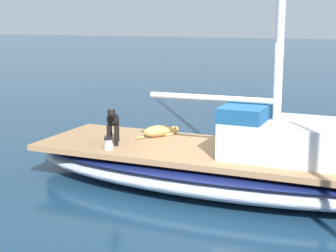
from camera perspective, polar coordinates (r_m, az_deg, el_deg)
ground_plane at (r=9.26m, az=5.82°, el=-6.59°), size 120.00×120.00×0.00m
sailboat_main at (r=9.16m, az=5.86°, el=-4.60°), size 2.80×7.33×0.66m
cabin_house at (r=8.73m, az=12.94°, el=-1.12°), size 1.49×2.27×0.84m
dog_black at (r=9.42m, az=-5.99°, el=0.53°), size 0.89×0.45×0.70m
dog_tan at (r=10.04m, az=-0.95°, el=-0.54°), size 0.81×0.64×0.22m
deck_winch at (r=9.13m, az=-6.44°, el=-1.93°), size 0.16×0.16×0.21m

